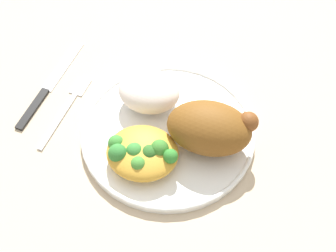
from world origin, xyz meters
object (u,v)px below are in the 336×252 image
(rice_pile, at_px, (149,91))
(mac_cheese_with_broccoli, at_px, (141,153))
(knife, at_px, (45,90))
(fork, at_px, (66,107))
(plate, at_px, (168,133))
(roasted_chicken, at_px, (211,128))

(rice_pile, distance_m, mac_cheese_with_broccoli, 0.10)
(knife, bearing_deg, rice_pile, 2.35)
(knife, bearing_deg, fork, -28.70)
(rice_pile, relative_size, fork, 0.63)
(rice_pile, xyz_separation_m, knife, (-0.16, -0.01, -0.03))
(mac_cheese_with_broccoli, height_order, knife, mac_cheese_with_broccoli)
(fork, bearing_deg, plate, -4.98)
(rice_pile, bearing_deg, roasted_chicken, -27.12)
(rice_pile, xyz_separation_m, mac_cheese_with_broccoli, (0.01, -0.10, -0.01))
(roasted_chicken, relative_size, mac_cheese_with_broccoli, 1.23)
(rice_pile, distance_m, knife, 0.17)
(mac_cheese_with_broccoli, distance_m, fork, 0.16)
(plate, relative_size, fork, 1.74)
(roasted_chicken, bearing_deg, knife, 170.63)
(rice_pile, xyz_separation_m, fork, (-0.12, -0.03, -0.03))
(fork, relative_size, knife, 0.75)
(plate, bearing_deg, roasted_chicken, -5.55)
(fork, bearing_deg, roasted_chicken, -5.14)
(plate, relative_size, knife, 1.31)
(plate, distance_m, fork, 0.16)
(mac_cheese_with_broccoli, bearing_deg, rice_pile, 98.29)
(rice_pile, bearing_deg, plate, -49.35)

